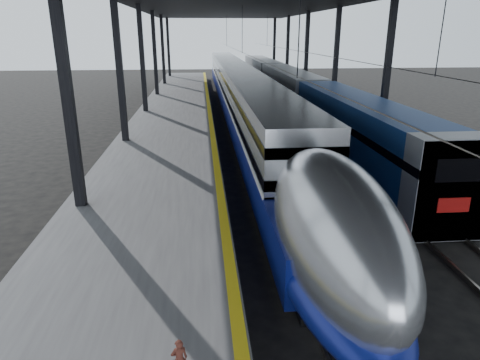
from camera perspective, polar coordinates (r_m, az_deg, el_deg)
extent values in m
plane|color=black|center=(12.16, 2.16, -15.70)|extent=(160.00, 160.00, 0.00)
cube|color=#4C4C4F|center=(30.67, -9.16, 6.66)|extent=(6.00, 80.00, 1.00)
cube|color=yellow|center=(30.50, -3.91, 7.76)|extent=(0.30, 80.00, 0.01)
cube|color=slate|center=(30.80, -0.17, 6.15)|extent=(0.08, 80.00, 0.16)
cube|color=slate|center=(30.95, 2.50, 6.20)|extent=(0.08, 80.00, 0.16)
cube|color=slate|center=(31.62, 8.95, 6.26)|extent=(0.08, 80.00, 0.16)
cube|color=slate|center=(31.99, 11.47, 6.26)|extent=(0.08, 80.00, 0.16)
cube|color=black|center=(15.75, -21.82, 8.82)|extent=(0.35, 0.35, 9.00)
cube|color=black|center=(25.42, -15.66, 12.85)|extent=(0.35, 0.35, 9.00)
cube|color=black|center=(27.32, 18.95, 12.91)|extent=(0.35, 0.35, 9.00)
cube|color=black|center=(35.28, -12.85, 14.60)|extent=(0.35, 0.35, 9.00)
cube|color=black|center=(36.67, 12.62, 14.76)|extent=(0.35, 0.35, 9.00)
cube|color=black|center=(45.20, -11.25, 15.57)|extent=(0.35, 0.35, 9.00)
cube|color=black|center=(46.29, 8.83, 15.77)|extent=(0.35, 0.35, 9.00)
cube|color=black|center=(55.15, -10.22, 16.18)|extent=(0.35, 0.35, 9.00)
cube|color=black|center=(56.04, 6.34, 16.40)|extent=(0.35, 0.35, 9.00)
cube|color=black|center=(65.11, -9.50, 16.60)|extent=(0.35, 0.35, 9.00)
cube|color=black|center=(65.87, 4.58, 16.82)|extent=(0.35, 0.35, 9.00)
cylinder|color=slate|center=(30.13, 1.24, 16.28)|extent=(0.03, 74.00, 0.03)
cylinder|color=slate|center=(31.09, 10.82, 16.05)|extent=(0.03, 74.00, 0.03)
cube|color=#B1B4B9|center=(41.87, -0.58, 12.48)|extent=(2.75, 57.00, 3.80)
cube|color=navy|center=(40.54, -0.40, 10.58)|extent=(2.83, 62.00, 1.47)
cube|color=silver|center=(41.92, -0.58, 11.90)|extent=(2.85, 57.00, 0.09)
cube|color=black|center=(41.76, -0.59, 13.97)|extent=(2.79, 57.00, 0.40)
cube|color=black|center=(41.87, -0.58, 12.48)|extent=(2.79, 57.00, 0.40)
ellipsoid|color=#B1B4B9|center=(11.59, 12.18, -6.37)|extent=(2.75, 8.40, 3.80)
ellipsoid|color=navy|center=(12.08, 11.82, -11.05)|extent=(2.83, 8.40, 1.61)
ellipsoid|color=black|center=(9.07, 17.29, -8.93)|extent=(1.42, 2.20, 0.85)
cube|color=black|center=(12.47, 11.58, -14.04)|extent=(2.09, 2.60, 0.40)
cube|color=black|center=(32.83, 0.78, 7.17)|extent=(2.09, 2.60, 0.40)
cube|color=navy|center=(23.70, 15.65, 6.01)|extent=(2.64, 18.00, 3.58)
cube|color=gray|center=(16.41, 25.70, -0.83)|extent=(2.68, 1.20, 3.63)
cube|color=black|center=(15.68, 27.22, 1.17)|extent=(1.60, 0.06, 0.80)
cube|color=#A50E0C|center=(16.05, 26.57, -2.99)|extent=(1.13, 0.06, 0.52)
cube|color=gray|center=(41.76, 6.52, 11.94)|extent=(2.64, 18.00, 3.58)
cube|color=gray|center=(60.40, 2.86, 14.17)|extent=(2.64, 18.00, 3.58)
cube|color=black|center=(18.93, 21.40, -3.24)|extent=(2.07, 2.40, 0.36)
cube|color=black|center=(39.10, 7.30, 8.91)|extent=(2.07, 2.40, 0.36)
imported|color=#482018|center=(8.33, -8.09, -22.58)|extent=(0.34, 0.26, 0.83)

